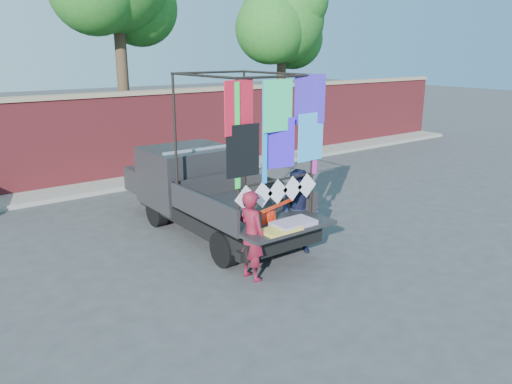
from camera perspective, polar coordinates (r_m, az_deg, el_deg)
ground at (r=9.71m, az=-0.45°, el=-6.96°), size 90.00×90.00×0.00m
brick_wall at (r=15.35m, az=-16.29°, el=6.08°), size 30.00×0.45×2.61m
curb at (r=14.97m, az=-14.95°, el=0.98°), size 30.00×1.20×0.12m
tree_right at (r=20.01m, az=3.19°, el=18.66°), size 4.20×3.30×6.62m
pickup_truck at (r=10.97m, az=-6.37°, el=0.33°), size 2.13×5.36×3.37m
woman at (r=8.39m, az=-0.51°, el=-4.99°), size 0.43×0.60×1.56m
man at (r=9.54m, az=4.98°, el=-2.23°), size 0.91×0.99×1.63m
streamer_bundle at (r=8.83m, az=1.91°, el=-2.97°), size 0.99×0.34×0.70m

